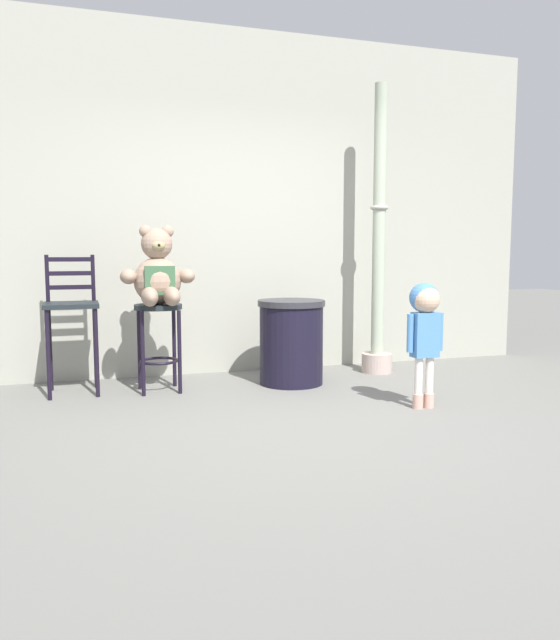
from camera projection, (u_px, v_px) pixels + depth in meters
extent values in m
plane|color=slate|center=(317.00, 430.00, 4.00)|extent=(24.00, 24.00, 0.00)
cube|color=#A2A294|center=(233.00, 205.00, 5.94)|extent=(6.10, 0.30, 3.16)
cylinder|color=black|center=(158.00, 307.00, 5.05)|extent=(0.38, 0.38, 0.04)
cylinder|color=black|center=(143.00, 354.00, 4.91)|extent=(0.03, 0.03, 0.67)
cylinder|color=black|center=(180.00, 352.00, 4.99)|extent=(0.03, 0.03, 0.67)
cylinder|color=black|center=(139.00, 349.00, 5.18)|extent=(0.03, 0.03, 0.67)
cylinder|color=black|center=(174.00, 347.00, 5.27)|extent=(0.03, 0.03, 0.67)
torus|color=black|center=(159.00, 361.00, 5.10)|extent=(0.31, 0.31, 0.02)
sphere|color=gray|center=(158.00, 281.00, 5.02)|extent=(0.38, 0.38, 0.38)
cube|color=#355C3C|center=(160.00, 281.00, 4.88)|extent=(0.24, 0.03, 0.23)
sphere|color=gray|center=(157.00, 244.00, 4.99)|extent=(0.25, 0.25, 0.25)
ellipsoid|color=#9E8B5E|center=(158.00, 246.00, 4.89)|extent=(0.10, 0.08, 0.07)
sphere|color=black|center=(159.00, 245.00, 4.87)|extent=(0.03, 0.03, 0.03)
sphere|color=gray|center=(145.00, 231.00, 4.95)|extent=(0.10, 0.10, 0.10)
sphere|color=gray|center=(168.00, 231.00, 5.01)|extent=(0.10, 0.10, 0.10)
ellipsoid|color=gray|center=(128.00, 277.00, 4.92)|extent=(0.13, 0.21, 0.12)
ellipsoid|color=gray|center=(187.00, 276.00, 5.06)|extent=(0.13, 0.21, 0.12)
ellipsoid|color=gray|center=(150.00, 297.00, 4.84)|extent=(0.13, 0.32, 0.15)
ellipsoid|color=gray|center=(172.00, 296.00, 4.89)|extent=(0.13, 0.32, 0.15)
cylinder|color=#D3A08F|center=(418.00, 401.00, 4.55)|extent=(0.08, 0.08, 0.11)
cylinder|color=silver|center=(419.00, 376.00, 4.53)|extent=(0.06, 0.06, 0.27)
cylinder|color=#D3A08F|center=(429.00, 400.00, 4.57)|extent=(0.08, 0.08, 0.11)
cylinder|color=silver|center=(429.00, 375.00, 4.55)|extent=(0.06, 0.06, 0.27)
cube|color=#4B84C1|center=(425.00, 335.00, 4.51)|extent=(0.19, 0.11, 0.32)
cylinder|color=#4B84C1|center=(410.00, 333.00, 4.47)|extent=(0.05, 0.05, 0.28)
cylinder|color=#4B84C1|center=(440.00, 332.00, 4.54)|extent=(0.05, 0.05, 0.28)
sphere|color=#D8B293|center=(426.00, 299.00, 4.48)|extent=(0.20, 0.20, 0.20)
sphere|color=#487EC1|center=(424.00, 298.00, 4.50)|extent=(0.21, 0.21, 0.21)
cylinder|color=black|center=(291.00, 345.00, 5.37)|extent=(0.54, 0.54, 0.67)
cylinder|color=#2D2D33|center=(291.00, 303.00, 5.33)|extent=(0.58, 0.58, 0.05)
cylinder|color=#B59E94|center=(377.00, 363.00, 5.90)|extent=(0.28, 0.28, 0.18)
cylinder|color=#A4AF98|center=(379.00, 221.00, 5.75)|extent=(0.12, 0.12, 2.46)
torus|color=#ADA89E|center=(379.00, 208.00, 5.74)|extent=(0.17, 0.17, 0.04)
cube|color=black|center=(71.00, 305.00, 4.95)|extent=(0.42, 0.42, 0.03)
cylinder|color=black|center=(48.00, 355.00, 4.77)|extent=(0.03, 0.03, 0.70)
cylinder|color=black|center=(97.00, 353.00, 4.88)|extent=(0.03, 0.03, 0.70)
cylinder|color=black|center=(50.00, 348.00, 5.10)|extent=(0.03, 0.03, 0.70)
cylinder|color=black|center=(95.00, 346.00, 5.21)|extent=(0.03, 0.03, 0.70)
cylinder|color=black|center=(47.00, 278.00, 5.04)|extent=(0.03, 0.03, 0.38)
cylinder|color=black|center=(93.00, 278.00, 5.15)|extent=(0.03, 0.03, 0.38)
cube|color=black|center=(71.00, 287.00, 5.10)|extent=(0.36, 0.02, 0.04)
cube|color=black|center=(70.00, 273.00, 5.09)|extent=(0.36, 0.02, 0.04)
cube|color=black|center=(70.00, 259.00, 5.08)|extent=(0.36, 0.02, 0.04)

